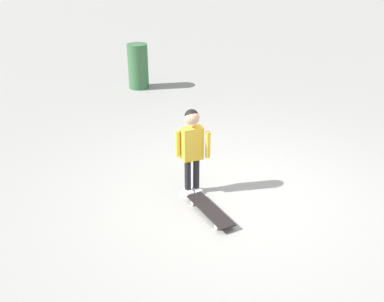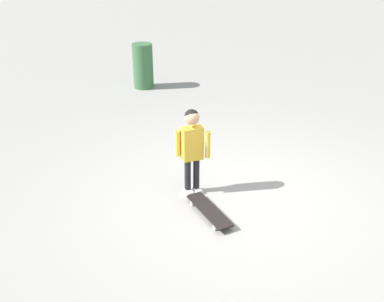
{
  "view_description": "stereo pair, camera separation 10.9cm",
  "coord_description": "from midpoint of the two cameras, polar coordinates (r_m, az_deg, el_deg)",
  "views": [
    {
      "loc": [
        3.88,
        2.3,
        2.82
      ],
      "look_at": [
        0.27,
        -0.57,
        0.55
      ],
      "focal_mm": 41.46,
      "sensor_mm": 36.0,
      "label": 1
    },
    {
      "loc": [
        3.81,
        2.38,
        2.82
      ],
      "look_at": [
        0.27,
        -0.57,
        0.55
      ],
      "focal_mm": 41.46,
      "sensor_mm": 36.0,
      "label": 2
    }
  ],
  "objects": [
    {
      "name": "ground_plane",
      "position": [
        5.31,
        6.09,
        -6.05
      ],
      "size": [
        50.0,
        50.0,
        0.0
      ],
      "primitive_type": "plane",
      "color": "gray"
    },
    {
      "name": "child_person",
      "position": [
        5.09,
        -0.61,
        1.07
      ],
      "size": [
        0.28,
        0.35,
        1.06
      ],
      "color": "black",
      "rests_on": "ground"
    },
    {
      "name": "skateboard",
      "position": [
        4.96,
        1.72,
        -7.64
      ],
      "size": [
        0.47,
        0.77,
        0.07
      ],
      "color": "black",
      "rests_on": "ground"
    },
    {
      "name": "trash_bin",
      "position": [
        9.06,
        -7.31,
        10.76
      ],
      "size": [
        0.4,
        0.4,
        0.89
      ],
      "primitive_type": "cylinder",
      "color": "#38663D",
      "rests_on": "ground"
    }
  ]
}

